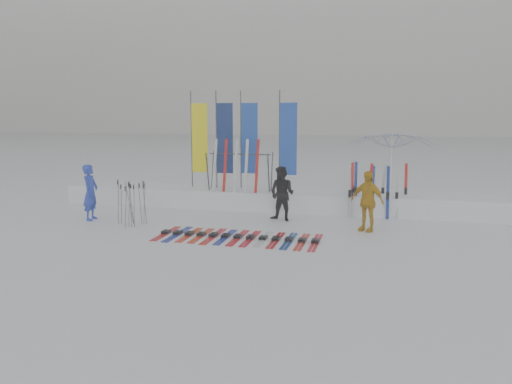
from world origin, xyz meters
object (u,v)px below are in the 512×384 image
(person_yellow, at_px, (367,201))
(ski_row, at_px, (238,237))
(person_black, at_px, (282,194))
(person_blue, at_px, (91,192))
(tent_canopy, at_px, (391,169))
(ski_rack, at_px, (240,167))

(person_yellow, bearing_deg, ski_row, -126.05)
(person_black, height_order, person_yellow, person_yellow)
(person_blue, relative_size, ski_row, 0.40)
(person_black, distance_m, ski_row, 2.50)
(ski_row, bearing_deg, tent_canopy, 54.18)
(person_blue, distance_m, person_yellow, 7.81)
(person_yellow, bearing_deg, person_blue, -149.45)
(person_black, height_order, ski_row, person_black)
(person_blue, bearing_deg, person_yellow, -94.11)
(tent_canopy, xyz_separation_m, ski_row, (-3.70, -5.13, -1.24))
(person_blue, bearing_deg, person_black, -84.97)
(person_blue, bearing_deg, tent_canopy, -72.02)
(person_yellow, xyz_separation_m, ski_rack, (-4.06, 2.14, 0.59))
(ski_row, height_order, ski_rack, ski_rack)
(person_yellow, distance_m, ski_rack, 4.62)
(tent_canopy, bearing_deg, person_yellow, -100.23)
(ski_rack, bearing_deg, ski_row, -74.85)
(person_blue, height_order, ski_rack, ski_rack)
(person_blue, xyz_separation_m, person_yellow, (7.80, 0.49, -0.01))
(person_blue, height_order, ski_row, person_blue)
(tent_canopy, bearing_deg, person_blue, -154.31)
(tent_canopy, height_order, ski_rack, tent_canopy)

